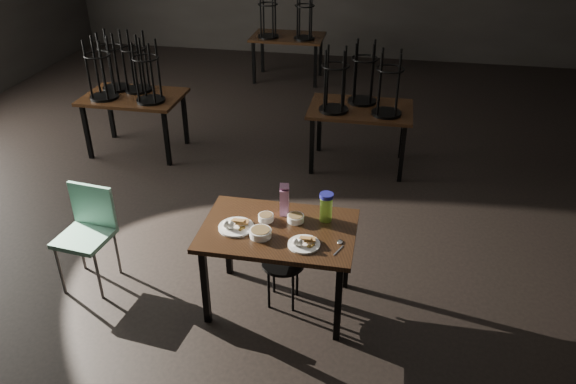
% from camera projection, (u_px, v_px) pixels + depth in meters
% --- Properties ---
extents(main_table, '(1.20, 0.80, 0.75)m').
position_uv_depth(main_table, '(278.00, 237.00, 4.39)').
color(main_table, black).
rests_on(main_table, ground).
extents(plate_left, '(0.28, 0.28, 0.09)m').
position_uv_depth(plate_left, '(236.00, 226.00, 4.34)').
color(plate_left, white).
rests_on(plate_left, main_table).
extents(plate_right, '(0.24, 0.24, 0.08)m').
position_uv_depth(plate_right, '(304.00, 243.00, 4.15)').
color(plate_right, white).
rests_on(plate_right, main_table).
extents(bowl_near, '(0.12, 0.12, 0.05)m').
position_uv_depth(bowl_near, '(266.00, 217.00, 4.44)').
color(bowl_near, white).
rests_on(bowl_near, main_table).
extents(bowl_far, '(0.13, 0.13, 0.05)m').
position_uv_depth(bowl_far, '(296.00, 218.00, 4.43)').
color(bowl_far, white).
rests_on(bowl_far, main_table).
extents(bowl_big, '(0.17, 0.17, 0.06)m').
position_uv_depth(bowl_big, '(260.00, 233.00, 4.24)').
color(bowl_big, white).
rests_on(bowl_big, main_table).
extents(juice_carton, '(0.08, 0.08, 0.29)m').
position_uv_depth(juice_carton, '(284.00, 200.00, 4.47)').
color(juice_carton, '#911A6C').
rests_on(juice_carton, main_table).
extents(water_bottle, '(0.13, 0.13, 0.24)m').
position_uv_depth(water_bottle, '(326.00, 207.00, 4.40)').
color(water_bottle, '#91D33E').
rests_on(water_bottle, main_table).
extents(spoon, '(0.06, 0.21, 0.01)m').
position_uv_depth(spoon, '(340.00, 243.00, 4.17)').
color(spoon, silver).
rests_on(spoon, main_table).
extents(bentwood_chair, '(0.40, 0.40, 0.75)m').
position_uv_depth(bentwood_chair, '(281.00, 254.00, 4.57)').
color(bentwood_chair, black).
rests_on(bentwood_chair, ground).
extents(school_chair, '(0.46, 0.46, 0.89)m').
position_uv_depth(school_chair, '(88.00, 228.00, 4.75)').
color(school_chair, '#72B297').
rests_on(school_chair, ground).
extents(bg_table_left, '(1.20, 0.80, 1.48)m').
position_uv_depth(bg_table_left, '(130.00, 91.00, 6.89)').
color(bg_table_left, black).
rests_on(bg_table_left, ground).
extents(bg_table_right, '(1.20, 0.80, 1.48)m').
position_uv_depth(bg_table_right, '(361.00, 106.00, 6.52)').
color(bg_table_right, black).
rests_on(bg_table_right, ground).
extents(bg_table_far, '(1.20, 0.80, 1.48)m').
position_uv_depth(bg_table_far, '(287.00, 36.00, 9.32)').
color(bg_table_far, black).
rests_on(bg_table_far, ground).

